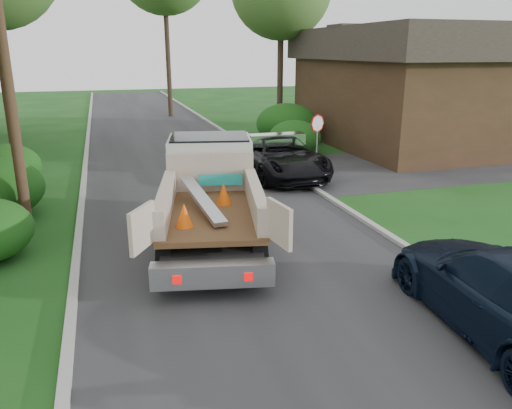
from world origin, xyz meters
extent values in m
plane|color=#164313|center=(0.00, 0.00, 0.00)|extent=(120.00, 120.00, 0.00)
cube|color=#28282B|center=(0.00, 10.00, 0.00)|extent=(8.00, 90.00, 0.02)
cube|color=#28282B|center=(12.00, 9.00, 0.01)|extent=(16.00, 7.00, 0.02)
cube|color=#9E9E99|center=(-4.10, 10.00, 0.06)|extent=(0.20, 90.00, 0.12)
cube|color=#9E9E99|center=(4.10, 10.00, 0.06)|extent=(0.20, 90.00, 0.12)
cylinder|color=slate|center=(5.20, 9.00, 1.00)|extent=(0.06, 0.06, 2.00)
cylinder|color=#B20A0A|center=(5.20, 9.00, 2.10)|extent=(0.71, 0.32, 0.76)
cylinder|color=#382619|center=(-5.50, 5.00, 5.00)|extent=(0.30, 0.30, 10.00)
cube|color=#3A2717|center=(13.00, 14.00, 2.25)|extent=(9.00, 12.00, 4.50)
cube|color=#332B26|center=(13.00, 14.00, 5.30)|extent=(9.72, 12.96, 1.60)
cube|color=#332B26|center=(13.00, 14.00, 6.10)|extent=(9.72, 1.80, 0.20)
ellipsoid|color=#0F3E0E|center=(-6.80, 10.00, 0.85)|extent=(2.60, 2.60, 1.70)
ellipsoid|color=#0F3E0E|center=(5.80, 13.00, 0.85)|extent=(2.60, 2.60, 1.70)
ellipsoid|color=#0F3E0E|center=(6.50, 16.00, 1.10)|extent=(3.38, 3.38, 2.21)
cylinder|color=#2D2119|center=(-7.50, 17.00, 4.50)|extent=(0.36, 0.36, 9.00)
cylinder|color=#2D2119|center=(7.50, 20.00, 4.25)|extent=(0.36, 0.36, 8.50)
cylinder|color=#2D2119|center=(2.00, 30.00, 5.50)|extent=(0.36, 0.36, 11.00)
cylinder|color=black|center=(-1.30, 4.49, 0.49)|extent=(0.52, 1.03, 0.98)
cylinder|color=black|center=(0.73, 4.06, 0.49)|extent=(0.52, 1.03, 0.98)
cylinder|color=black|center=(-2.15, 0.42, 0.49)|extent=(0.52, 1.03, 0.98)
cylinder|color=black|center=(-0.11, -0.01, 0.49)|extent=(0.52, 1.03, 0.98)
cube|color=black|center=(-0.69, 2.35, 0.68)|extent=(3.43, 6.66, 0.26)
cube|color=silver|center=(-0.22, 4.60, 1.64)|extent=(2.76, 2.42, 1.70)
cube|color=black|center=(-0.22, 4.60, 2.24)|extent=(2.56, 2.22, 0.60)
cube|color=#472D19|center=(-0.84, 1.60, 1.09)|extent=(3.16, 4.35, 0.13)
cube|color=beige|center=(-0.44, 3.53, 1.70)|extent=(2.38, 0.60, 1.09)
cube|color=beige|center=(-1.91, 1.82, 1.48)|extent=(1.03, 3.70, 0.66)
cube|color=beige|center=(0.23, 1.38, 1.48)|extent=(1.03, 3.70, 0.66)
cube|color=silver|center=(-1.32, -0.70, 0.60)|extent=(2.54, 0.89, 0.49)
cube|color=#B20505|center=(-2.06, -0.75, 0.60)|extent=(0.18, 0.08, 0.18)
cube|color=#B20505|center=(-0.66, -1.04, 0.60)|extent=(0.18, 0.08, 0.18)
cube|color=beige|center=(-2.63, -0.26, 1.59)|extent=(0.59, 0.88, 0.88)
cube|color=beige|center=(0.05, -0.82, 1.59)|extent=(0.23, 0.99, 0.88)
cube|color=silver|center=(-1.03, 1.75, 1.47)|extent=(0.63, 2.85, 0.50)
cone|color=#F2590A|center=(-1.63, 0.76, 1.43)|extent=(0.47, 0.47, 0.55)
cone|color=#F2590A|center=(-0.39, 2.17, 1.43)|extent=(0.47, 0.47, 0.55)
cube|color=#148C84|center=(-0.23, 3.20, 1.54)|extent=(1.20, 0.35, 0.31)
imported|color=black|center=(3.60, 9.07, 0.82)|extent=(2.83, 5.96, 1.64)
imported|color=black|center=(3.52, -3.49, 0.83)|extent=(2.90, 5.93, 1.66)
camera|label=1|loc=(-3.19, -9.80, 4.94)|focal=35.00mm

